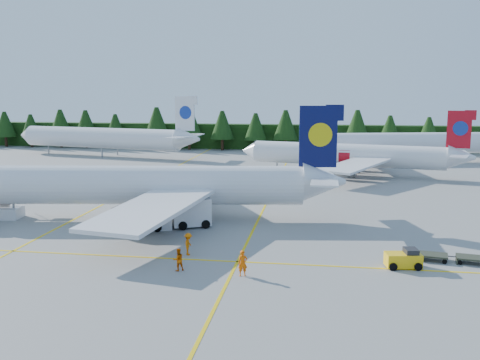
# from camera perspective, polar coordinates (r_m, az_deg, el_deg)

# --- Properties ---
(ground) EXTENTS (320.00, 320.00, 0.00)m
(ground) POSITION_cam_1_polar(r_m,az_deg,el_deg) (51.29, -5.90, -6.30)
(ground) COLOR gray
(ground) RESTS_ON ground
(taxi_stripe_a) EXTENTS (0.25, 120.00, 0.01)m
(taxi_stripe_a) POSITION_cam_1_polar(r_m,az_deg,el_deg) (74.08, -12.57, -1.59)
(taxi_stripe_a) COLOR yellow
(taxi_stripe_a) RESTS_ON ground
(taxi_stripe_b) EXTENTS (0.25, 120.00, 0.01)m
(taxi_stripe_b) POSITION_cam_1_polar(r_m,az_deg,el_deg) (69.48, 3.03, -2.10)
(taxi_stripe_b) COLOR yellow
(taxi_stripe_b) RESTS_ON ground
(taxi_stripe_cross) EXTENTS (80.00, 0.25, 0.01)m
(taxi_stripe_cross) POSITION_cam_1_polar(r_m,az_deg,el_deg) (45.75, -7.79, -8.28)
(taxi_stripe_cross) COLOR yellow
(taxi_stripe_cross) RESTS_ON ground
(treeline_hedge) EXTENTS (220.00, 4.00, 6.00)m
(treeline_hedge) POSITION_cam_1_polar(r_m,az_deg,el_deg) (130.83, 3.06, 4.63)
(treeline_hedge) COLOR black
(treeline_hedge) RESTS_ON ground
(airliner_navy) EXTENTS (42.47, 34.74, 12.38)m
(airliner_navy) POSITION_cam_1_polar(r_m,az_deg,el_deg) (59.33, -11.61, -0.61)
(airliner_navy) COLOR silver
(airliner_navy) RESTS_ON ground
(airliner_red) EXTENTS (37.19, 30.27, 10.96)m
(airliner_red) POSITION_cam_1_polar(r_m,az_deg,el_deg) (91.68, 10.86, 2.63)
(airliner_red) COLOR silver
(airliner_red) RESTS_ON ground
(airliner_far_left) EXTENTS (43.83, 13.02, 12.91)m
(airliner_far_left) POSITION_cam_1_polar(r_m,az_deg,el_deg) (120.57, -15.11, 4.41)
(airliner_far_left) COLOR silver
(airliner_far_left) RESTS_ON ground
(airliner_far_right) EXTENTS (41.64, 13.17, 12.31)m
(airliner_far_right) POSITION_cam_1_polar(r_m,az_deg,el_deg) (111.60, 18.26, 3.79)
(airliner_far_right) COLOR silver
(airliner_far_right) RESTS_ON ground
(airstairs) EXTENTS (4.86, 6.60, 4.17)m
(airstairs) POSITION_cam_1_polar(r_m,az_deg,el_deg) (65.12, -24.10, -2.88)
(airstairs) COLOR silver
(airstairs) RESTS_ON ground
(service_truck) EXTENTS (6.60, 4.59, 3.00)m
(service_truck) POSITION_cam_1_polar(r_m,az_deg,el_deg) (55.34, -6.41, -3.55)
(service_truck) COLOR silver
(service_truck) RESTS_ON ground
(baggage_tug) EXTENTS (2.92, 1.86, 1.47)m
(baggage_tug) POSITION_cam_1_polar(r_m,az_deg,el_deg) (44.82, 17.10, -8.04)
(baggage_tug) COLOR yellow
(baggage_tug) RESTS_ON ground
(crew_a) EXTENTS (0.83, 0.67, 1.98)m
(crew_a) POSITION_cam_1_polar(r_m,az_deg,el_deg) (40.93, 0.30, -8.88)
(crew_a) COLOR #EA5804
(crew_a) RESTS_ON ground
(crew_b) EXTENTS (1.10, 1.04, 1.80)m
(crew_b) POSITION_cam_1_polar(r_m,az_deg,el_deg) (42.38, -6.61, -8.43)
(crew_b) COLOR #E25C04
(crew_b) RESTS_ON ground
(crew_c) EXTENTS (0.54, 0.80, 1.92)m
(crew_c) POSITION_cam_1_polar(r_m,az_deg,el_deg) (46.19, -5.53, -6.82)
(crew_c) COLOR #DE6304
(crew_c) RESTS_ON ground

